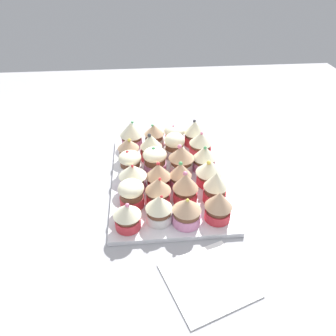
{
  "coord_description": "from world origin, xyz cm",
  "views": [
    {
      "loc": [
        65.45,
        -5.97,
        51.55
      ],
      "look_at": [
        0.0,
        0.0,
        4.2
      ],
      "focal_mm": 34.09,
      "sensor_mm": 36.0,
      "label": 1
    }
  ],
  "objects": [
    {
      "name": "ground_plane",
      "position": [
        0.0,
        0.0,
        -1.5
      ],
      "size": [
        180.0,
        180.0,
        3.0
      ],
      "primitive_type": "cube",
      "color": "#9E9EA3"
    },
    {
      "name": "baking_tray",
      "position": [
        0.0,
        0.0,
        0.6
      ],
      "size": [
        41.43,
        28.71,
        1.2
      ],
      "color": "silver",
      "rests_on": "ground_plane"
    },
    {
      "name": "cupcake_0",
      "position": [
        -16.66,
        -9.22,
        5.21
      ],
      "size": [
        6.8,
        6.8,
        7.85
      ],
      "color": "pink",
      "rests_on": "baking_tray"
    },
    {
      "name": "cupcake_1",
      "position": [
        -9.5,
        -10.09,
        4.63
      ],
      "size": [
        5.94,
        5.94,
        6.83
      ],
      "color": "white",
      "rests_on": "baking_tray"
    },
    {
      "name": "cupcake_2",
      "position": [
        -3.0,
        -9.58,
        4.44
      ],
      "size": [
        5.88,
        5.88,
        6.59
      ],
      "color": "white",
      "rests_on": "baking_tray"
    },
    {
      "name": "cupcake_3",
      "position": [
        3.82,
        -8.87,
        5.04
      ],
      "size": [
        6.78,
        6.78,
        7.47
      ],
      "color": "pink",
      "rests_on": "baking_tray"
    },
    {
      "name": "cupcake_4",
      "position": [
        9.87,
        -9.23,
        4.72
      ],
      "size": [
        5.94,
        5.94,
        6.79
      ],
      "color": "#D1333D",
      "rests_on": "baking_tray"
    },
    {
      "name": "cupcake_5",
      "position": [
        16.61,
        -10.08,
        4.56
      ],
      "size": [
        5.99,
        5.99,
        6.7
      ],
      "color": "#D1333D",
      "rests_on": "baking_tray"
    },
    {
      "name": "cupcake_6",
      "position": [
        -16.5,
        -2.6,
        4.59
      ],
      "size": [
        5.8,
        5.8,
        6.9
      ],
      "color": "white",
      "rests_on": "baking_tray"
    },
    {
      "name": "cupcake_7",
      "position": [
        -9.02,
        -3.86,
        5.11
      ],
      "size": [
        5.99,
        5.99,
        8.1
      ],
      "color": "#D1333D",
      "rests_on": "baking_tray"
    },
    {
      "name": "cupcake_8",
      "position": [
        -3.08,
        -3.15,
        4.75
      ],
      "size": [
        6.21,
        6.21,
        7.22
      ],
      "color": "pink",
      "rests_on": "baking_tray"
    },
    {
      "name": "cupcake_9",
      "position": [
        3.82,
        -2.69,
        4.97
      ],
      "size": [
        6.16,
        6.16,
        7.4
      ],
      "color": "#D1333D",
      "rests_on": "baking_tray"
    },
    {
      "name": "cupcake_10",
      "position": [
        9.36,
        -3.12,
        4.77
      ],
      "size": [
        5.96,
        5.96,
        7.12
      ],
      "color": "#D1333D",
      "rests_on": "baking_tray"
    },
    {
      "name": "cupcake_11",
      "position": [
        15.19,
        -3.33,
        4.64
      ],
      "size": [
        5.88,
        5.88,
        7.03
      ],
      "color": "white",
      "rests_on": "baking_tray"
    },
    {
      "name": "cupcake_12",
      "position": [
        -16.5,
        3.42,
        4.39
      ],
      "size": [
        6.11,
        6.11,
        6.46
      ],
      "color": "#D1333D",
      "rests_on": "baking_tray"
    },
    {
      "name": "cupcake_13",
      "position": [
        -9.7,
        2.69,
        4.86
      ],
      "size": [
        5.73,
        5.73,
        7.27
      ],
      "color": "white",
      "rests_on": "baking_tray"
    },
    {
      "name": "cupcake_14",
      "position": [
        -2.54,
        3.75,
        5.22
      ],
      "size": [
        6.72,
        6.72,
        7.98
      ],
      "color": "white",
      "rests_on": "baking_tray"
    },
    {
      "name": "cupcake_15",
      "position": [
        3.91,
        2.72,
        4.8
      ],
      "size": [
        5.45,
        5.45,
        7.3
      ],
      "color": "pink",
      "rests_on": "baking_tray"
    },
    {
      "name": "cupcake_16",
      "position": [
        9.36,
        3.19,
        5.26
      ],
      "size": [
        5.94,
        5.94,
        8.2
      ],
      "color": "#D1333D",
      "rests_on": "baking_tray"
    },
    {
      "name": "cupcake_17",
      "position": [
        16.46,
        2.5,
        4.59
      ],
      "size": [
        6.18,
        6.18,
        6.98
      ],
      "color": "pink",
      "rests_on": "baking_tray"
    },
    {
      "name": "cupcake_18",
      "position": [
        -15.8,
        9.37,
        5.18
      ],
      "size": [
        6.21,
        6.21,
        7.98
      ],
      "color": "#D1333D",
      "rests_on": "baking_tray"
    },
    {
      "name": "cupcake_19",
      "position": [
        -9.86,
        10.06,
        4.92
      ],
      "size": [
        6.33,
        6.33,
        7.56
      ],
      "color": "#D1333D",
      "rests_on": "baking_tray"
    },
    {
      "name": "cupcake_20",
      "position": [
        -2.78,
        9.84,
        4.81
      ],
      "size": [
        6.03,
        6.03,
        7.47
      ],
      "color": "pink",
      "rests_on": "baking_tray"
    },
    {
      "name": "cupcake_21",
      "position": [
        3.29,
        10.01,
        4.73
      ],
      "size": [
        6.88,
        6.88,
        7.04
      ],
      "color": "#D1333D",
      "rests_on": "baking_tray"
    },
    {
      "name": "cupcake_22",
      "position": [
        9.75,
        10.06,
        5.26
      ],
      "size": [
        5.54,
        5.54,
        7.96
      ],
      "color": "#D1333D",
      "rests_on": "baking_tray"
    },
    {
      "name": "cupcake_23",
      "position": [
        15.83,
        9.48,
        5.01
      ],
      "size": [
        6.03,
        6.03,
        7.33
      ],
      "color": "#D1333D",
      "rests_on": "baking_tray"
    },
    {
      "name": "napkin",
      "position": [
        30.54,
        4.71,
        0.3
      ],
      "size": [
        18.17,
        18.53,
        0.6
      ],
      "primitive_type": "cube",
      "rotation": [
        0.0,
        0.0,
        0.34
      ],
      "color": "white",
      "rests_on": "ground_plane"
    }
  ]
}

